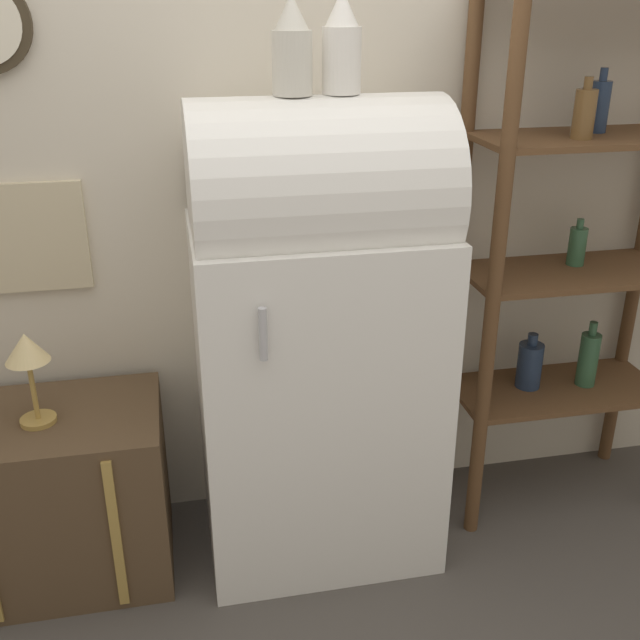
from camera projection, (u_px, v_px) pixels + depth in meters
The scene contains 8 objects.
ground_plane at pixel (333, 584), 2.51m from camera, with size 12.00×12.00×0.00m, color #4C4742.
wall_back at pixel (296, 148), 2.49m from camera, with size 7.00×0.09×2.70m.
refrigerator at pixel (317, 337), 2.43m from camera, with size 0.77×0.61×1.56m.
suitcase_trunk at pixel (60, 495), 2.47m from camera, with size 0.69×0.50×0.60m.
shelf_unit at pixel (577, 239), 2.58m from camera, with size 0.79×0.38×1.86m.
vase_left at pixel (292, 49), 2.06m from camera, with size 0.11×0.11×0.27m.
vase_center at pixel (342, 46), 2.10m from camera, with size 0.11×0.11×0.28m.
desk_lamp at pixel (27, 357), 2.24m from camera, with size 0.13×0.13×0.30m.
Camera 1 is at (-0.43, -1.90, 1.82)m, focal length 42.00 mm.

